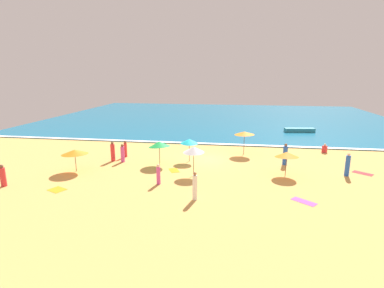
% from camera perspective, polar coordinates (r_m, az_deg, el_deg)
% --- Properties ---
extents(ground_plane, '(60.00, 60.00, 0.00)m').
position_cam_1_polar(ground_plane, '(28.39, 1.83, -2.99)').
color(ground_plane, '#E0A856').
extents(ocean_water, '(60.00, 44.00, 0.10)m').
position_cam_1_polar(ocean_water, '(55.71, 5.44, 5.12)').
color(ocean_water, '#146B93').
rests_on(ocean_water, ground_plane).
extents(wave_breaker_foam, '(57.00, 0.70, 0.01)m').
position_cam_1_polar(wave_breaker_foam, '(34.42, 3.14, 0.10)').
color(wave_breaker_foam, white).
rests_on(wave_breaker_foam, ocean_water).
extents(beach_umbrella_0, '(2.78, 2.78, 2.24)m').
position_cam_1_polar(beach_umbrella_0, '(26.52, -6.25, -0.02)').
color(beach_umbrella_0, '#4C3823').
rests_on(beach_umbrella_0, ground_plane).
extents(beach_umbrella_1, '(2.98, 2.99, 1.91)m').
position_cam_1_polar(beach_umbrella_1, '(26.42, -21.43, -1.43)').
color(beach_umbrella_1, '#4C3823').
rests_on(beach_umbrella_1, ground_plane).
extents(beach_umbrella_2, '(2.17, 2.18, 2.38)m').
position_cam_1_polar(beach_umbrella_2, '(23.65, 0.30, -1.07)').
color(beach_umbrella_2, '#4C3823').
rests_on(beach_umbrella_2, ground_plane).
extents(beach_umbrella_3, '(2.43, 2.43, 2.35)m').
position_cam_1_polar(beach_umbrella_3, '(30.22, 9.95, 2.05)').
color(beach_umbrella_3, '#4C3823').
rests_on(beach_umbrella_3, ground_plane).
extents(beach_umbrella_4, '(2.18, 2.19, 2.13)m').
position_cam_1_polar(beach_umbrella_4, '(27.43, -0.53, 0.51)').
color(beach_umbrella_4, '#4C3823').
rests_on(beach_umbrella_4, ground_plane).
extents(beach_umbrella_5, '(2.27, 2.29, 2.01)m').
position_cam_1_polar(beach_umbrella_5, '(24.77, 17.58, -1.92)').
color(beach_umbrella_5, '#4C3823').
rests_on(beach_umbrella_5, ground_plane).
extents(beachgoer_0, '(0.36, 0.36, 1.68)m').
position_cam_1_polar(beachgoer_0, '(28.20, -13.07, -1.77)').
color(beachgoer_0, '#D84CA5').
rests_on(beachgoer_0, ground_plane).
extents(beachgoer_1, '(0.54, 0.54, 1.94)m').
position_cam_1_polar(beachgoer_1, '(27.87, 17.30, -1.98)').
color(beachgoer_1, blue).
rests_on(beachgoer_1, ground_plane).
extents(beachgoer_3, '(0.56, 0.56, 0.92)m').
position_cam_1_polar(beachgoer_3, '(33.71, 23.92, -0.83)').
color(beachgoer_3, red).
rests_on(beachgoer_3, ground_plane).
extents(beachgoer_4, '(0.53, 0.53, 1.85)m').
position_cam_1_polar(beachgoer_4, '(28.68, -14.85, -1.48)').
color(beachgoer_4, red).
rests_on(beachgoer_4, ground_plane).
extents(beachgoer_5, '(0.40, 0.40, 1.63)m').
position_cam_1_polar(beachgoer_5, '(29.83, -12.56, -0.92)').
color(beachgoer_5, red).
rests_on(beachgoer_5, ground_plane).
extents(beachgoer_6, '(0.41, 0.41, 1.54)m').
position_cam_1_polar(beachgoer_6, '(22.19, -6.41, -5.79)').
color(beachgoer_6, '#D84CA5').
rests_on(beachgoer_6, ground_plane).
extents(beachgoer_7, '(0.47, 0.47, 1.64)m').
position_cam_1_polar(beachgoer_7, '(25.59, -32.32, -5.20)').
color(beachgoer_7, red).
rests_on(beachgoer_7, ground_plane).
extents(beachgoer_8, '(0.43, 0.43, 1.88)m').
position_cam_1_polar(beachgoer_8, '(19.39, 0.54, -8.11)').
color(beachgoer_8, white).
rests_on(beachgoer_8, ground_plane).
extents(beachgoer_9, '(0.37, 0.37, 1.88)m').
position_cam_1_polar(beachgoer_9, '(26.76, 27.49, -3.60)').
color(beachgoer_9, blue).
rests_on(beachgoer_9, ground_plane).
extents(beach_towel_0, '(1.61, 1.49, 0.01)m').
position_cam_1_polar(beach_towel_0, '(28.27, 29.73, -4.86)').
color(beach_towel_0, red).
rests_on(beach_towel_0, ground_plane).
extents(beach_towel_1, '(1.40, 1.29, 0.01)m').
position_cam_1_polar(beach_towel_1, '(23.29, -24.29, -7.93)').
color(beach_towel_1, orange).
rests_on(beach_towel_1, ground_plane).
extents(beach_towel_2, '(1.62, 1.49, 0.01)m').
position_cam_1_polar(beach_towel_2, '(20.71, 20.53, -10.22)').
color(beach_towel_2, '#D84CA5').
rests_on(beach_towel_2, ground_plane).
extents(beach_towel_3, '(1.17, 1.41, 0.01)m').
position_cam_1_polar(beach_towel_3, '(25.34, -3.44, -5.03)').
color(beach_towel_3, orange).
rests_on(beach_towel_3, ground_plane).
extents(small_boat_0, '(4.13, 1.52, 0.53)m').
position_cam_1_polar(small_boat_0, '(43.64, 19.77, 2.51)').
color(small_boat_0, teal).
rests_on(small_boat_0, ocean_water).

